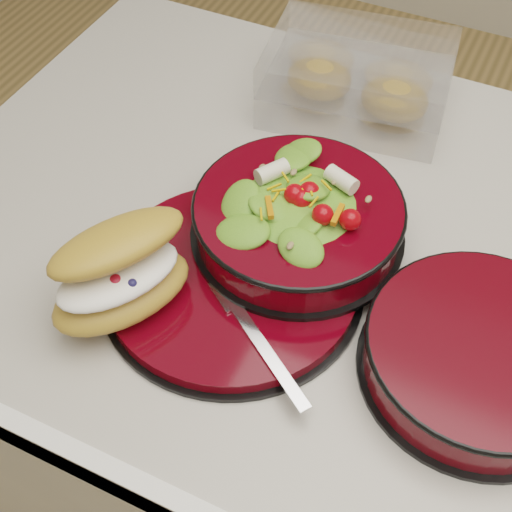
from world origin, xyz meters
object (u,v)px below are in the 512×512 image
at_px(salad_bowl, 299,212).
at_px(fork, 255,336).
at_px(island_counter, 371,438).
at_px(dinner_plate, 232,280).
at_px(extra_bowl, 481,355).
at_px(croissant, 122,273).
at_px(pastry_box, 357,80).

distance_m(salad_bowl, fork, 0.15).
distance_m(island_counter, dinner_plate, 0.50).
relative_size(island_counter, dinner_plate, 4.20).
xyz_separation_m(island_counter, extra_bowl, (0.09, -0.11, 0.48)).
bearing_deg(croissant, extra_bowl, -45.77).
xyz_separation_m(dinner_plate, croissant, (-0.09, -0.08, 0.06)).
xyz_separation_m(dinner_plate, salad_bowl, (0.04, 0.09, 0.05)).
relative_size(salad_bowl, fork, 1.55).
bearing_deg(extra_bowl, pastry_box, 126.57).
bearing_deg(extra_bowl, salad_bowl, 161.41).
distance_m(dinner_plate, croissant, 0.13).
bearing_deg(pastry_box, fork, -92.10).
bearing_deg(pastry_box, croissant, -110.93).
height_order(island_counter, pastry_box, pastry_box).
bearing_deg(salad_bowl, pastry_box, 96.17).
bearing_deg(salad_bowl, island_counter, 13.41).
xyz_separation_m(salad_bowl, extra_bowl, (0.23, -0.08, -0.03)).
height_order(pastry_box, extra_bowl, pastry_box).
bearing_deg(dinner_plate, fork, -47.19).
xyz_separation_m(croissant, pastry_box, (0.10, 0.44, -0.02)).
relative_size(salad_bowl, pastry_box, 0.93).
xyz_separation_m(island_counter, dinner_plate, (-0.18, -0.12, 0.46)).
distance_m(salad_bowl, extra_bowl, 0.25).
bearing_deg(dinner_plate, extra_bowl, 1.73).
relative_size(croissant, fork, 1.19).
distance_m(island_counter, salad_bowl, 0.52).
distance_m(croissant, fork, 0.15).
bearing_deg(island_counter, salad_bowl, -166.59).
distance_m(salad_bowl, pastry_box, 0.28).
relative_size(pastry_box, extra_bowl, 1.10).
xyz_separation_m(salad_bowl, pastry_box, (-0.03, 0.27, -0.01)).
bearing_deg(pastry_box, extra_bowl, -61.87).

